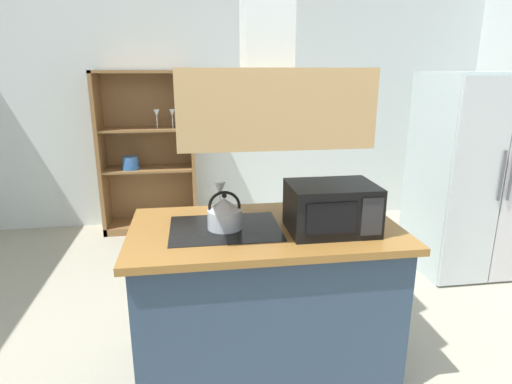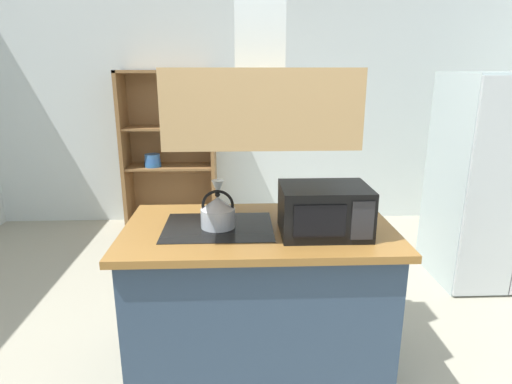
{
  "view_description": "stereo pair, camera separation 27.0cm",
  "coord_description": "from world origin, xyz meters",
  "px_view_note": "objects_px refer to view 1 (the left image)",
  "views": [
    {
      "loc": [
        -0.45,
        -1.97,
        1.75
      ],
      "look_at": [
        -0.07,
        0.6,
        1.0
      ],
      "focal_mm": 30.2,
      "sensor_mm": 36.0,
      "label": 1
    },
    {
      "loc": [
        -0.18,
        -1.99,
        1.75
      ],
      "look_at": [
        -0.07,
        0.6,
        1.0
      ],
      "focal_mm": 30.2,
      "sensor_mm": 36.0,
      "label": 2
    }
  ],
  "objects_px": {
    "cutting_board": "(341,208)",
    "wine_glass_on_counter": "(220,190)",
    "dish_cabinet": "(148,162)",
    "kettle": "(225,213)",
    "refrigerator": "(474,175)",
    "microwave": "(331,208)"
  },
  "relations": [
    {
      "from": "dish_cabinet",
      "to": "wine_glass_on_counter",
      "type": "bearing_deg",
      "value": -74.36
    },
    {
      "from": "kettle",
      "to": "cutting_board",
      "type": "xyz_separation_m",
      "value": [
        0.74,
        0.23,
        -0.08
      ]
    },
    {
      "from": "kettle",
      "to": "wine_glass_on_counter",
      "type": "relative_size",
      "value": 1.03
    },
    {
      "from": "cutting_board",
      "to": "microwave",
      "type": "bearing_deg",
      "value": -117.46
    },
    {
      "from": "cutting_board",
      "to": "wine_glass_on_counter",
      "type": "xyz_separation_m",
      "value": [
        -0.75,
        0.01,
        0.14
      ]
    },
    {
      "from": "cutting_board",
      "to": "microwave",
      "type": "distance_m",
      "value": 0.4
    },
    {
      "from": "dish_cabinet",
      "to": "kettle",
      "type": "distance_m",
      "value": 2.62
    },
    {
      "from": "cutting_board",
      "to": "microwave",
      "type": "xyz_separation_m",
      "value": [
        -0.18,
        -0.34,
        0.12
      ]
    },
    {
      "from": "dish_cabinet",
      "to": "cutting_board",
      "type": "xyz_separation_m",
      "value": [
        1.39,
        -2.3,
        0.14
      ]
    },
    {
      "from": "kettle",
      "to": "wine_glass_on_counter",
      "type": "distance_m",
      "value": 0.25
    },
    {
      "from": "kettle",
      "to": "microwave",
      "type": "distance_m",
      "value": 0.58
    },
    {
      "from": "kettle",
      "to": "wine_glass_on_counter",
      "type": "height_order",
      "value": "kettle"
    },
    {
      "from": "refrigerator",
      "to": "kettle",
      "type": "distance_m",
      "value": 2.5
    },
    {
      "from": "microwave",
      "to": "wine_glass_on_counter",
      "type": "distance_m",
      "value": 0.67
    },
    {
      "from": "wine_glass_on_counter",
      "to": "kettle",
      "type": "bearing_deg",
      "value": -88.09
    },
    {
      "from": "refrigerator",
      "to": "microwave",
      "type": "bearing_deg",
      "value": -144.37
    },
    {
      "from": "dish_cabinet",
      "to": "kettle",
      "type": "relative_size",
      "value": 8.16
    },
    {
      "from": "microwave",
      "to": "refrigerator",
      "type": "bearing_deg",
      "value": 35.63
    },
    {
      "from": "cutting_board",
      "to": "wine_glass_on_counter",
      "type": "distance_m",
      "value": 0.76
    },
    {
      "from": "kettle",
      "to": "cutting_board",
      "type": "bearing_deg",
      "value": 17.15
    },
    {
      "from": "refrigerator",
      "to": "wine_glass_on_counter",
      "type": "distance_m",
      "value": 2.41
    },
    {
      "from": "cutting_board",
      "to": "wine_glass_on_counter",
      "type": "relative_size",
      "value": 1.65
    }
  ]
}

